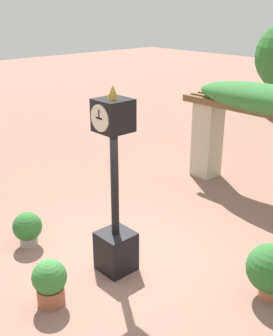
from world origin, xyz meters
TOP-DOWN VIEW (x-y plane):
  - ground_plane at (0.00, 0.00)m, footprint 60.00×60.00m
  - pedestal_clock at (0.20, -0.22)m, footprint 0.59×0.59m
  - pergola at (0.00, 4.56)m, footprint 4.43×1.23m
  - potted_plant_near_left at (-1.61, -1.00)m, footprint 0.58×0.58m
  - potted_plant_near_right at (2.50, 1.13)m, footprint 0.81×0.81m
  - potted_plant_far_left at (0.22, -1.61)m, footprint 0.56×0.56m

SIDE VIEW (x-z plane):
  - ground_plane at x=0.00m, z-range 0.00..0.00m
  - potted_plant_near_left at x=-1.61m, z-range 0.03..0.74m
  - potted_plant_far_left at x=0.22m, z-range 0.02..0.81m
  - potted_plant_near_right at x=2.50m, z-range 0.06..1.02m
  - pedestal_clock at x=0.20m, z-range -0.32..3.05m
  - pergola at x=0.00m, z-range 0.58..3.36m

